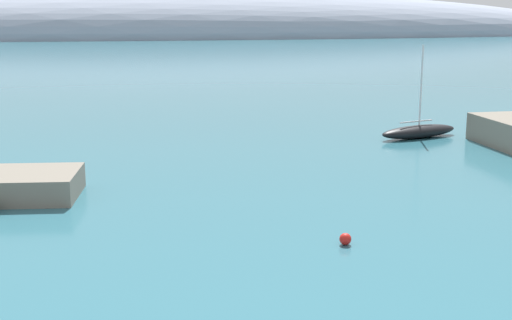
% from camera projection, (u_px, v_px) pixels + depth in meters
% --- Properties ---
extents(distant_ridge, '(363.86, 65.03, 34.27)m').
position_uv_depth(distant_ridge, '(167.00, 37.00, 266.87)').
color(distant_ridge, '#8E99AD').
rests_on(distant_ridge, ground).
extents(sailboat_black_near_shore, '(7.82, 3.99, 7.74)m').
position_uv_depth(sailboat_black_near_shore, '(419.00, 131.00, 58.55)').
color(sailboat_black_near_shore, black).
rests_on(sailboat_black_near_shore, water).
extents(mooring_buoy_red, '(0.56, 0.56, 0.56)m').
position_uv_depth(mooring_buoy_red, '(345.00, 239.00, 32.05)').
color(mooring_buoy_red, red).
rests_on(mooring_buoy_red, water).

